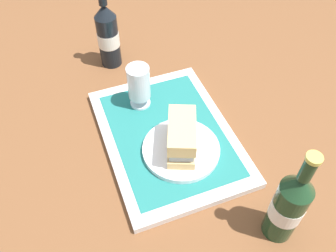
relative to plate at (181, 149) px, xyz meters
The scene contains 8 objects.
ground_plane 0.07m from the plate, ahead, with size 3.00×3.00×0.00m, color brown.
tray 0.07m from the plate, ahead, with size 0.44×0.32×0.02m, color silver.
placemat 0.07m from the plate, ahead, with size 0.38×0.27×0.00m, color #1E6B66.
plate is the anchor object (origin of this frame).
sandwich 0.05m from the plate, 22.70° to the right, with size 0.14×0.11×0.08m.
beer_glass 0.21m from the plate, 12.53° to the left, with size 0.06×0.06×0.12m.
beer_bottle 0.43m from the plate, ahead, with size 0.07×0.07×0.27m.
second_bottle 0.29m from the plate, 154.64° to the right, with size 0.07×0.07×0.27m.
Camera 1 is at (-0.54, 0.21, 0.72)m, focal length 37.68 mm.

